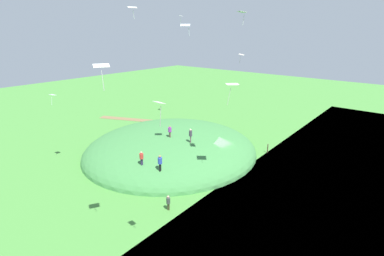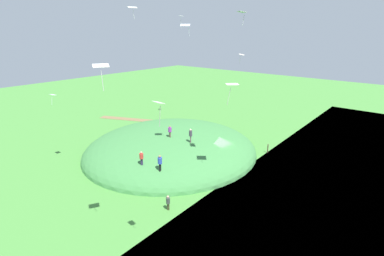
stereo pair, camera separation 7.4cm
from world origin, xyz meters
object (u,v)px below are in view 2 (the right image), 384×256
person_with_child (168,201)px  kite_4 (101,67)px  kite_3 (232,85)px  kite_5 (132,8)px  person_near_shore (141,157)px  kite_2 (181,17)px  kite_6 (242,55)px  kite_7 (53,95)px  person_on_hilltop (191,134)px  mooring_post (268,149)px  kite_0 (242,12)px  person_watching_kites (160,161)px  kite_1 (185,25)px  person_walking_path (170,130)px  kite_8 (159,104)px

person_with_child → kite_4: size_ratio=0.97×
kite_3 → kite_5: size_ratio=1.33×
person_near_shore → kite_5: (7.02, -5.85, 16.02)m
kite_2 → kite_6: bearing=173.8°
kite_3 → kite_5: bearing=-6.5°
kite_6 → kite_2: bearing=-6.2°
kite_4 → kite_7: (18.06, -4.82, -5.07)m
kite_6 → person_on_hilltop: bearing=90.5°
person_near_shore → mooring_post: (-7.57, -16.51, -2.39)m
kite_5 → kite_7: (3.97, 9.58, -9.95)m
kite_0 → kite_2: bearing=-37.0°
person_on_hilltop → person_with_child: bearing=160.5°
kite_7 → kite_3: bearing=-158.6°
person_watching_kites → kite_7: kite_7 is taller
kite_2 → kite_4: (-19.13, 29.17, -4.50)m
person_with_child → kite_7: (17.19, 1.52, 8.12)m
person_on_hilltop → kite_0: 16.26m
kite_0 → kite_1: 6.33m
person_walking_path → person_near_shore: 6.95m
kite_2 → mooring_post: kite_2 is taller
kite_6 → kite_8: 28.64m
person_watching_kites → kite_4: 15.23m
person_with_child → kite_0: (-2.96, -6.83, 16.86)m
person_walking_path → kite_2: 22.72m
person_walking_path → kite_2: (10.16, -14.00, 14.73)m
person_on_hilltop → person_watching_kites: bearing=142.6°
kite_4 → mooring_post: (-0.52, -25.05, -13.54)m
kite_5 → mooring_post: 25.80m
kite_0 → kite_3: bearing=60.6°
kite_3 → kite_0: bearing=-119.4°
person_near_shore → kite_8: kite_8 is taller
person_watching_kites → kite_3: size_ratio=0.92×
kite_6 → person_watching_kites: bearing=94.0°
person_with_child → kite_8: size_ratio=1.02×
person_walking_path → person_near_shore: person_walking_path is taller
mooring_post → person_near_shore: bearing=65.4°
kite_6 → person_walking_path: bearing=76.9°
kite_0 → kite_1: bearing=2.9°
person_walking_path → kite_3: kite_3 is taller
kite_4 → kite_5: size_ratio=1.07×
kite_1 → mooring_post: size_ratio=0.95×
person_on_hilltop → kite_1: kite_1 is taller
kite_7 → mooring_post: 28.74m
kite_3 → mooring_post: (1.27, -12.45, -10.86)m
person_with_child → person_on_hilltop: person_on_hilltop is taller
person_watching_kites → kite_2: (14.40, -20.03, 15.73)m
person_near_shore → kite_0: bearing=133.3°
kite_5 → kite_7: size_ratio=1.20×
person_walking_path → mooring_post: 14.09m
person_watching_kites → kite_4: (-4.72, 9.14, 11.23)m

